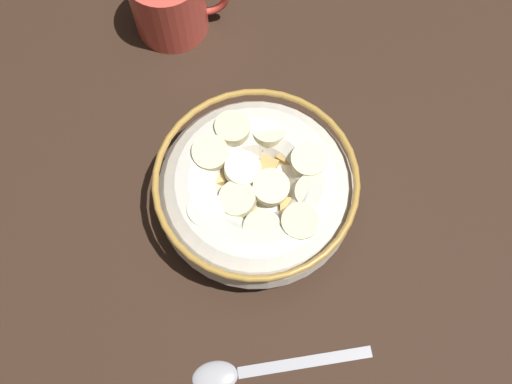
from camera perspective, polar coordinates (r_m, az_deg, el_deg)
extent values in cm
cube|color=#332116|center=(56.07, 0.00, -1.48)|extent=(122.54, 122.54, 2.00)
cylinder|color=silver|center=(54.85, 0.00, -1.02)|extent=(9.95, 9.95, 0.60)
torus|color=silver|center=(52.16, 0.00, 0.07)|extent=(18.09, 18.09, 6.34)
torus|color=#B28438|center=(49.50, 0.00, 1.28)|extent=(18.15, 18.15, 0.60)
cylinder|color=white|center=(51.22, 0.00, 0.48)|extent=(14.29, 14.29, 0.40)
cube|color=tan|center=(49.19, -3.33, -4.08)|extent=(2.26, 2.23, 0.89)
cube|color=#AD7F42|center=(51.52, 5.73, 2.30)|extent=(1.76, 1.80, 0.84)
cube|color=tan|center=(52.79, -0.35, 6.14)|extent=(1.90, 1.82, 0.98)
cube|color=tan|center=(50.12, 3.35, -1.55)|extent=(1.82, 1.86, 0.84)
cube|color=#B78947|center=(51.81, 3.17, 3.54)|extent=(2.35, 2.37, 0.93)
cube|color=tan|center=(50.03, -4.60, -1.68)|extent=(2.15, 2.14, 0.78)
cube|color=#AD7F42|center=(49.33, 0.24, -3.23)|extent=(1.82, 1.88, 0.90)
cube|color=tan|center=(51.06, -4.16, 1.41)|extent=(1.97, 2.04, 0.96)
cube|color=tan|center=(51.34, 1.17, 2.55)|extent=(2.24, 2.26, 0.86)
cube|color=tan|center=(49.83, -1.07, -1.48)|extent=(2.18, 2.14, 0.91)
cube|color=tan|center=(51.01, -1.25, 1.52)|extent=(2.20, 2.21, 0.79)
cube|color=#AD7F42|center=(51.07, -6.02, 1.47)|extent=(2.24, 2.23, 0.78)
cube|color=#AD7F42|center=(52.55, 0.97, 5.03)|extent=(2.19, 2.18, 0.80)
cube|color=tan|center=(50.36, -2.28, -0.05)|extent=(2.30, 2.30, 0.77)
cube|color=#AD7F42|center=(50.16, -6.30, -1.24)|extent=(2.37, 2.38, 0.92)
cube|color=tan|center=(49.22, 4.50, -3.82)|extent=(2.13, 2.14, 0.76)
cylinder|color=#F4EABC|center=(50.41, 5.32, 3.17)|extent=(3.52, 3.50, 1.04)
cylinder|color=#F4EABC|center=(49.32, -1.86, -0.69)|extent=(4.67, 4.60, 1.57)
cylinder|color=beige|center=(49.74, 5.75, -0.02)|extent=(3.74, 3.74, 1.61)
cylinder|color=beige|center=(49.60, 1.50, 0.50)|extent=(4.07, 4.09, 1.41)
cylinder|color=beige|center=(48.41, 0.32, -3.71)|extent=(3.65, 3.69, 1.24)
cylinder|color=beige|center=(50.56, -4.61, 3.92)|extent=(3.95, 4.00, 1.43)
cylinder|color=#F4EABC|center=(52.00, 1.40, 6.21)|extent=(4.49, 4.52, 1.58)
cylinder|color=#F9EFC6|center=(49.06, -5.05, -1.91)|extent=(4.44, 4.39, 1.66)
cylinder|color=#F9EFC6|center=(50.12, -1.36, 2.32)|extent=(3.76, 3.72, 1.39)
cylinder|color=beige|center=(48.30, 4.44, -3.02)|extent=(4.27, 4.27, 1.03)
cylinder|color=beige|center=(51.52, -2.36, 6.41)|extent=(4.59, 4.61, 1.16)
ellipsoid|color=#A5A5AD|center=(51.58, -4.15, -17.94)|extent=(4.11, 2.86, 0.80)
cube|color=#A5A5AD|center=(51.94, 4.93, -16.58)|extent=(11.87, 1.44, 0.36)
cylinder|color=#D84C3F|center=(63.06, -8.76, 18.31)|extent=(7.81, 7.81, 7.59)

